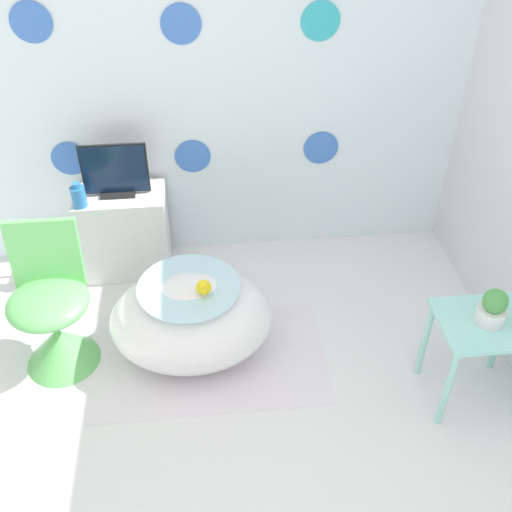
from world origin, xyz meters
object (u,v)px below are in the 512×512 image
(chair, at_px, (55,324))
(tv, at_px, (115,172))
(bathtub, at_px, (192,319))
(vase, at_px, (79,196))
(potted_plant_left, at_px, (493,308))

(chair, xyz_separation_m, tv, (0.32, 0.77, 0.45))
(bathtub, height_order, tv, tv)
(bathtub, bearing_deg, chair, 177.95)
(tv, bearing_deg, vase, -152.69)
(potted_plant_left, bearing_deg, vase, 151.05)
(bathtub, height_order, vase, vase)
(chair, relative_size, tv, 2.11)
(tv, xyz_separation_m, potted_plant_left, (1.81, -1.23, -0.11))
(potted_plant_left, bearing_deg, chair, 167.90)
(bathtub, height_order, chair, chair)
(bathtub, bearing_deg, vase, 131.74)
(bathtub, xyz_separation_m, tv, (-0.40, 0.80, 0.46))
(bathtub, distance_m, vase, 1.00)
(vase, xyz_separation_m, potted_plant_left, (2.02, -1.12, -0.03))
(chair, height_order, potted_plant_left, chair)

